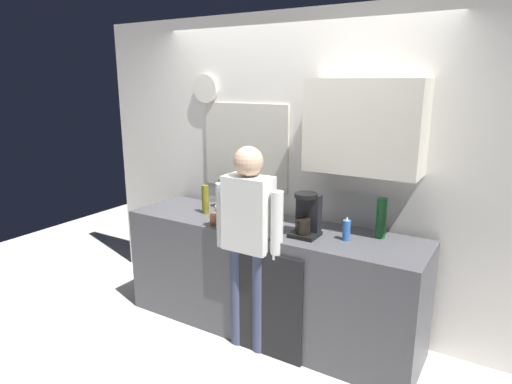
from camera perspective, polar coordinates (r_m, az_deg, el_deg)
ground_plane at (r=3.73m, az=-0.91°, el=-19.15°), size 8.00×8.00×0.00m
kitchen_counter at (r=3.73m, az=1.57°, el=-11.01°), size 2.49×0.64×0.93m
dishwasher_panel at (r=3.41m, az=1.59°, el=-14.46°), size 0.56×0.02×0.83m
back_wall_assembly at (r=3.75m, az=5.83°, el=3.59°), size 4.09×0.42×2.60m
coffee_maker at (r=3.30m, az=6.56°, el=-3.15°), size 0.20×0.20×0.33m
bottle_clear_soda at (r=3.97m, az=-4.20°, el=-0.19°), size 0.09×0.09×0.28m
bottle_olive_oil at (r=3.85m, az=-6.55°, el=-0.95°), size 0.06×0.06×0.25m
bottle_green_wine at (r=3.36m, az=15.84°, el=-3.24°), size 0.07×0.07×0.30m
cup_yellow_cup at (r=3.36m, az=0.61°, el=-4.59°), size 0.07×0.07×0.08m
cup_terracotta_mug at (r=3.56m, az=-5.31°, el=-3.51°), size 0.08×0.08×0.09m
cup_blue_mug at (r=3.48m, az=2.53°, el=-3.79°), size 0.08×0.08×0.10m
mixing_bowl at (r=3.82m, az=-3.64°, el=-2.32°), size 0.22×0.22×0.08m
dish_soap at (r=3.26m, az=11.57°, el=-4.81°), size 0.06×0.06×0.18m
storage_canister at (r=3.52m, az=-3.06°, el=-2.98°), size 0.14×0.14×0.17m
person_at_sink at (r=3.31m, az=-0.97°, el=-5.30°), size 0.57×0.22×1.60m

